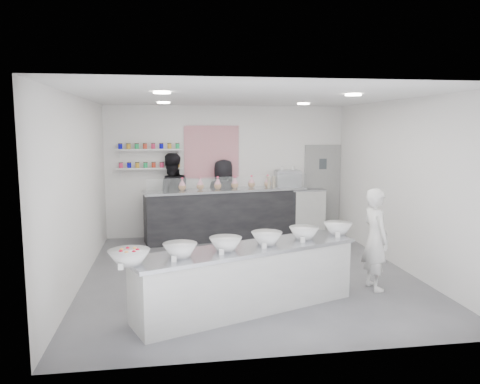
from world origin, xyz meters
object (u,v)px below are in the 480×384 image
staff_left (171,196)px  prep_counter (247,279)px  espresso_ledge (293,212)px  staff_right (224,198)px  espresso_machine (288,180)px  woman_prep (375,239)px  back_bar (226,214)px

staff_left → prep_counter: bearing=94.3°
espresso_ledge → staff_right: size_ratio=0.81×
espresso_ledge → espresso_machine: size_ratio=2.54×
espresso_ledge → espresso_machine: (-0.15, 0.00, 0.76)m
espresso_machine → espresso_ledge: bearing=0.0°
woman_prep → espresso_ledge: bearing=-0.3°
espresso_ledge → woman_prep: bearing=-86.1°
prep_counter → woman_prep: 2.21m
espresso_ledge → staff_right: (-1.64, 0.07, 0.36)m
espresso_ledge → staff_right: bearing=177.6°
back_bar → staff_left: staff_left is taller
back_bar → staff_left: (-1.23, 0.25, 0.40)m
prep_counter → espresso_machine: espresso_machine is taller
prep_counter → staff_left: (-0.99, 4.46, 0.53)m
staff_right → back_bar: bearing=122.0°
espresso_ledge → staff_left: size_ratio=0.75×
back_bar → woman_prep: woman_prep is taller
prep_counter → back_bar: bearing=65.5°
back_bar → staff_right: (-0.03, 0.25, 0.33)m
espresso_ledge → staff_left: (-2.84, 0.07, 0.43)m
back_bar → woman_prep: 4.12m
espresso_ledge → staff_left: bearing=178.6°
staff_right → staff_left: bearing=24.3°
espresso_machine → prep_counter: bearing=-111.1°
prep_counter → espresso_ledge: (1.85, 4.39, 0.10)m
espresso_machine → back_bar: bearing=-173.0°
staff_left → staff_right: bearing=171.8°
prep_counter → staff_right: staff_right is taller
espresso_machine → woman_prep: (0.42, -3.84, -0.50)m
staff_right → prep_counter: bearing=111.7°
staff_left → back_bar: bearing=160.3°
staff_left → staff_right: staff_left is taller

